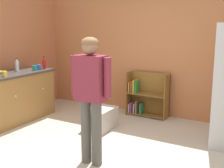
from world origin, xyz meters
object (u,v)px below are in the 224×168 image
standing_person (91,90)px  teal_cup (35,68)px  banana_bunch (0,72)px  clear_bottle (17,66)px  yellow_cup (5,74)px  blue_cup (39,67)px  kitchen_counter (3,100)px  bookshelf (146,97)px  ketchup_bottle (44,64)px  pet_carrier (100,118)px

standing_person → teal_cup: standing_person is taller
standing_person → banana_bunch: size_ratio=10.17×
banana_bunch → clear_bottle: bearing=75.2°
standing_person → clear_bottle: 2.40m
banana_bunch → yellow_cup: bearing=-28.4°
blue_cup → banana_bunch: bearing=-112.7°
clear_bottle → kitchen_counter: bearing=-80.8°
bookshelf → banana_bunch: (-2.11, -1.66, 0.56)m
teal_cup → yellow_cup: 0.75m
blue_cup → yellow_cup: same height
bookshelf → blue_cup: (-1.83, -0.97, 0.58)m
teal_cup → yellow_cup: (0.06, -0.75, 0.00)m
standing_person → teal_cup: size_ratio=16.95×
teal_cup → yellow_cup: size_ratio=1.00×
ketchup_bottle → yellow_cup: ketchup_bottle is taller
standing_person → clear_bottle: (-2.24, 0.87, 0.03)m
standing_person → clear_bottle: size_ratio=6.55×
bookshelf → teal_cup: (-1.83, -1.09, 0.58)m
pet_carrier → blue_cup: (-1.45, 0.10, 0.77)m
ketchup_bottle → yellow_cup: (0.05, -1.00, -0.05)m
ketchup_bottle → blue_cup: ketchup_bottle is taller
banana_bunch → teal_cup: 0.63m
bookshelf → banana_bunch: bearing=-141.9°
blue_cup → teal_cup: 0.12m
standing_person → yellow_cup: (-1.97, 0.36, -0.02)m
clear_bottle → teal_cup: size_ratio=2.59×
kitchen_counter → banana_bunch: bearing=147.8°
clear_bottle → ketchup_bottle: same height
pet_carrier → yellow_cup: yellow_cup is taller
clear_bottle → ketchup_bottle: (0.21, 0.50, 0.00)m
pet_carrier → yellow_cup: size_ratio=5.81×
clear_bottle → standing_person: bearing=-21.3°
kitchen_counter → clear_bottle: bearing=99.2°
pet_carrier → blue_cup: blue_cup is taller
bookshelf → standing_person: (0.21, -2.21, 0.60)m
banana_bunch → yellow_cup: 0.39m
bookshelf → blue_cup: size_ratio=8.95×
ketchup_bottle → yellow_cup: bearing=-87.1°
banana_bunch → yellow_cup: (0.35, -0.19, 0.02)m
blue_cup → pet_carrier: bearing=-4.1°
kitchen_counter → ketchup_bottle: ketchup_bottle is taller
kitchen_counter → blue_cup: size_ratio=21.46×
standing_person → pet_carrier: (-0.58, 1.13, -0.79)m
standing_person → bookshelf: bearing=95.4°
kitchen_counter → standing_person: (2.17, -0.46, 0.51)m
bookshelf → teal_cup: 2.21m
standing_person → pet_carrier: size_ratio=2.92×
banana_bunch → ketchup_bottle: size_ratio=0.64×
standing_person → blue_cup: bearing=148.8°
pet_carrier → banana_bunch: size_ratio=3.49×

